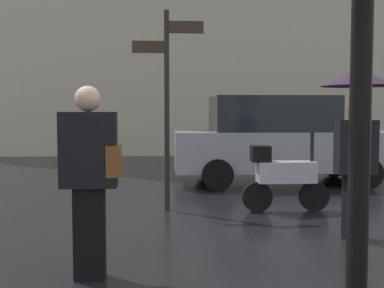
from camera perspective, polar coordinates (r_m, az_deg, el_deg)
pedestrian_with_umbrella at (r=5.90m, az=19.22°, el=3.39°), size 0.86×0.86×2.01m
pedestrian_with_bag at (r=4.35m, az=-12.16°, el=-3.15°), size 0.53×0.24×1.75m
parked_scooter at (r=7.34m, az=10.92°, el=-3.77°), size 1.34×0.32×1.23m
parked_car_left at (r=10.28m, az=10.40°, el=0.54°), size 4.58×2.00×1.85m
street_signpost at (r=7.24m, az=-3.02°, el=6.45°), size 1.08×0.08×3.05m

